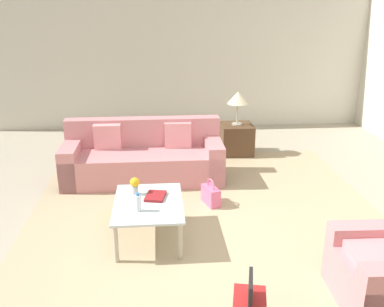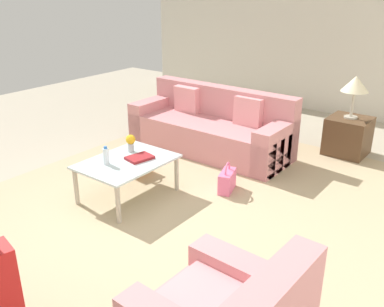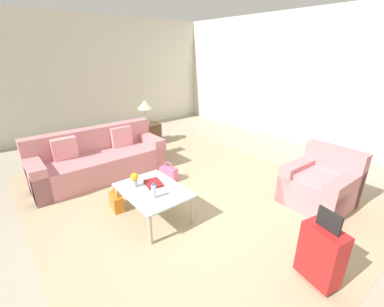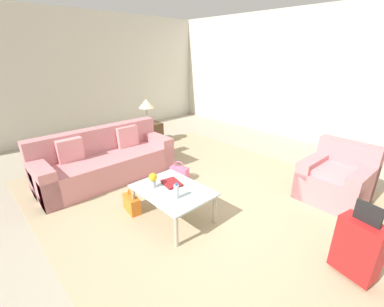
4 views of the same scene
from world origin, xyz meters
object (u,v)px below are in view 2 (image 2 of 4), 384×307
Objects in this scene: water_bottle at (106,156)px; table_lamp at (355,85)px; couch at (213,129)px; coffee_table_book at (140,158)px; coffee_table at (127,165)px; handbag_orange at (139,164)px; handbag_pink at (227,181)px; side_table at (348,136)px; flower_vase at (131,142)px.

table_lamp is (-3.00, 1.60, 0.44)m from water_bottle.
coffee_table_book is at bearing 6.14° from couch.
water_bottle reaches higher than coffee_table.
couch is 2.01m from water_bottle.
coffee_table_book is 0.66m from handbag_orange.
water_bottle reaches higher than handbag_pink.
side_table is at bearing 160.62° from handbag_pink.
coffee_table_book is at bearing 66.50° from flower_vase.
table_lamp is at bearing 151.82° from coffee_table.
flower_vase is 3.08m from side_table.
handbag_pink is 1.17m from handbag_orange.
coffee_table_book reaches higher than handbag_pink.
water_bottle is at bearing 6.79° from flower_vase.
coffee_table_book is 0.51× the size of side_table.
coffee_table is 3.66× the size of coffee_table_book.
handbag_orange is (-0.30, -0.18, -0.44)m from flower_vase.
water_bottle is 3.41m from side_table.
flower_vase is at bearing -1.82° from couch.
couch reaches higher than flower_vase.
table_lamp is (-2.58, 1.65, 0.42)m from flower_vase.
handbag_pink is at bearing 42.19° from couch.
coffee_table is 0.67m from handbag_orange.
table_lamp is (-2.68, 1.42, 0.52)m from coffee_table_book.
couch is at bearing -161.99° from coffee_table_book.
couch is at bearing -57.81° from side_table.
couch is 6.50× the size of handbag_orange.
table_lamp is (-2.80, 1.50, 0.59)m from coffee_table.
water_bottle is 0.57× the size of handbag_orange.
coffee_table_book is (1.67, 0.18, 0.16)m from couch.
handbag_orange is at bearing -147.30° from coffee_table.
water_bottle is at bearing -28.07° from side_table.
couch is 1.30m from handbag_orange.
table_lamp is at bearing 141.17° from handbag_orange.
table_lamp is 2.28m from handbag_pink.
coffee_table is at bearing 34.29° from flower_vase.
side_table is 1.52× the size of handbag_pink.
table_lamp is at bearing 147.40° from flower_vase.
table_lamp reaches higher than coffee_table.
handbag_pink is at bearing 103.98° from handbag_orange.
coffee_table is 0.16m from coffee_table_book.
handbag_orange is at bearing -38.83° from table_lamp.
flower_vase is at bearing 31.50° from handbag_orange.
coffee_table_book is 0.48× the size of table_lamp.
coffee_table_book is 1.04m from handbag_pink.
water_bottle is 0.86m from handbag_orange.
water_bottle is (0.20, -0.10, 0.15)m from coffee_table.
flower_vase is (-0.22, -0.15, 0.18)m from coffee_table.
couch is 2.01m from table_lamp.
couch reaches higher than water_bottle.
coffee_table_book is (-0.32, 0.18, -0.08)m from water_bottle.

